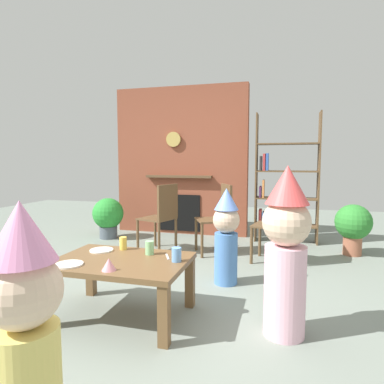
{
  "coord_description": "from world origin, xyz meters",
  "views": [
    {
      "loc": [
        0.99,
        -2.68,
        1.2
      ],
      "look_at": [
        0.15,
        0.4,
        0.9
      ],
      "focal_mm": 31.12,
      "sensor_mm": 36.0,
      "label": 1
    }
  ],
  "objects": [
    {
      "name": "dining_chair_left",
      "position": [
        -0.52,
        1.38,
        0.51
      ],
      "size": [
        0.5,
        0.5,
        0.9
      ],
      "rotation": [
        0.0,
        0.0,
        2.83
      ],
      "color": "brown",
      "rests_on": "ground_plane"
    },
    {
      "name": "coffee_table",
      "position": [
        -0.19,
        -0.43,
        0.38
      ],
      "size": [
        1.01,
        0.71,
        0.45
      ],
      "color": "brown",
      "rests_on": "ground_plane"
    },
    {
      "name": "child_with_cone_hat",
      "position": [
        0.05,
        -1.67,
        0.56
      ],
      "size": [
        0.29,
        0.29,
        1.06
      ],
      "rotation": [
        0.0,
        0.0,
        1.76
      ],
      "color": "#E0CC66",
      "rests_on": "ground_plane"
    },
    {
      "name": "birthday_cake_slice",
      "position": [
        -0.15,
        -0.69,
        0.49
      ],
      "size": [
        0.1,
        0.1,
        0.09
      ],
      "primitive_type": "cone",
      "color": "pink",
      "rests_on": "coffee_table"
    },
    {
      "name": "bookshelf",
      "position": [
        0.98,
        2.4,
        0.87
      ],
      "size": [
        0.9,
        0.28,
        1.9
      ],
      "color": "brown",
      "rests_on": "ground_plane"
    },
    {
      "name": "paper_plate_rear",
      "position": [
        -0.48,
        -0.66,
        0.46
      ],
      "size": [
        0.2,
        0.2,
        0.01
      ],
      "primitive_type": "cylinder",
      "color": "white",
      "rests_on": "coffee_table"
    },
    {
      "name": "paper_cup_near_left",
      "position": [
        0.24,
        -0.37,
        0.5
      ],
      "size": [
        0.07,
        0.07,
        0.11
      ],
      "primitive_type": "cylinder",
      "color": "#669EE0",
      "rests_on": "coffee_table"
    },
    {
      "name": "table_fork",
      "position": [
        0.14,
        -0.28,
        0.45
      ],
      "size": [
        0.08,
        0.14,
        0.01
      ],
      "primitive_type": "cube",
      "rotation": [
        0.0,
        0.0,
        2.03
      ],
      "color": "silver",
      "rests_on": "coffee_table"
    },
    {
      "name": "potted_plant_tall",
      "position": [
        1.88,
        1.89,
        0.39
      ],
      "size": [
        0.45,
        0.45,
        0.65
      ],
      "color": "#9E5B42",
      "rests_on": "ground_plane"
    },
    {
      "name": "paper_cup_center",
      "position": [
        -0.03,
        -0.25,
        0.51
      ],
      "size": [
        0.07,
        0.07,
        0.11
      ],
      "primitive_type": "cylinder",
      "color": "#8CD18C",
      "rests_on": "coffee_table"
    },
    {
      "name": "brick_fireplace_feature",
      "position": [
        -0.64,
        2.6,
        1.19
      ],
      "size": [
        2.2,
        0.28,
        2.4
      ],
      "color": "brown",
      "rests_on": "ground_plane"
    },
    {
      "name": "child_by_the_chairs",
      "position": [
        0.47,
        0.47,
        0.5
      ],
      "size": [
        0.26,
        0.26,
        0.94
      ],
      "rotation": [
        0.0,
        0.0,
        -2.2
      ],
      "color": "#4C7FC6",
      "rests_on": "ground_plane"
    },
    {
      "name": "paper_cup_near_right",
      "position": [
        -0.3,
        -0.17,
        0.51
      ],
      "size": [
        0.06,
        0.06,
        0.11
      ],
      "primitive_type": "cylinder",
      "color": "#F2CC4C",
      "rests_on": "coffee_table"
    },
    {
      "name": "child_in_pink",
      "position": [
        1.02,
        -0.39,
        0.62
      ],
      "size": [
        0.32,
        0.32,
        1.17
      ],
      "rotation": [
        0.0,
        0.0,
        -3.1
      ],
      "color": "#EAB2C6",
      "rests_on": "ground_plane"
    },
    {
      "name": "dining_chair_middle",
      "position": [
        0.21,
        1.53,
        0.51
      ],
      "size": [
        0.54,
        0.54,
        0.9
      ],
      "rotation": [
        0.0,
        0.0,
        3.6
      ],
      "color": "brown",
      "rests_on": "ground_plane"
    },
    {
      "name": "potted_plant_short",
      "position": [
        -1.61,
        1.9,
        0.36
      ],
      "size": [
        0.48,
        0.48,
        0.63
      ],
      "color": "#4C5660",
      "rests_on": "ground_plane"
    },
    {
      "name": "ground_plane",
      "position": [
        0.0,
        0.0,
        0.0
      ],
      "size": [
        12.0,
        12.0,
        0.0
      ],
      "primitive_type": "plane",
      "color": "gray"
    },
    {
      "name": "dining_chair_right",
      "position": [
        0.96,
        1.29,
        0.51
      ],
      "size": [
        0.47,
        0.47,
        0.9
      ],
      "rotation": [
        0.0,
        0.0,
        2.94
      ],
      "color": "brown",
      "rests_on": "ground_plane"
    },
    {
      "name": "paper_plate_front",
      "position": [
        -0.46,
        -0.26,
        0.46
      ],
      "size": [
        0.19,
        0.19,
        0.01
      ],
      "primitive_type": "cylinder",
      "color": "white",
      "rests_on": "coffee_table"
    }
  ]
}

